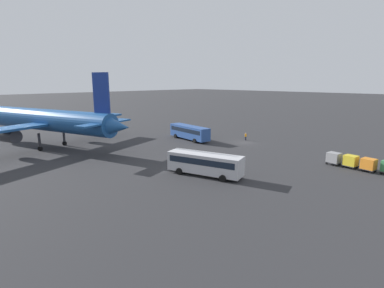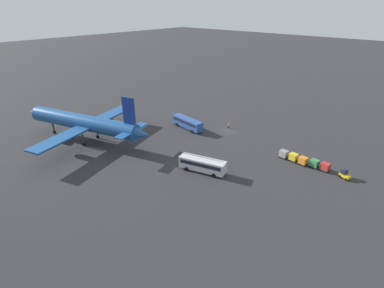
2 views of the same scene
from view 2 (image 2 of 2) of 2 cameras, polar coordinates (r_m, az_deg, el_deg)
ground_plane at (r=94.22m, az=6.84°, el=2.42°), size 600.00×600.00×0.00m
airplane at (r=89.95m, az=-19.75°, el=3.81°), size 43.21×37.41×15.11m
shuttle_bus_near at (r=95.20m, az=-0.89°, el=4.13°), size 12.30×4.28×3.30m
shuttle_bus_far at (r=70.89m, az=1.99°, el=-3.83°), size 11.60×5.88×3.26m
baggage_tug at (r=77.15m, az=27.08°, el=-5.16°), size 2.70×2.31×2.10m
worker_person at (r=96.42m, az=6.98°, el=3.52°), size 0.38×0.38×1.74m
cargo_cart_red at (r=78.04m, az=24.06°, el=-3.96°), size 2.23×1.96×2.06m
cargo_cart_green at (r=78.63m, az=22.28°, el=-3.39°), size 2.23×1.96×2.06m
cargo_cart_orange at (r=78.89m, az=20.40°, el=-2.96°), size 2.23×1.96×2.06m
cargo_cart_yellow at (r=79.84m, az=18.75°, el=-2.34°), size 2.23×1.96×2.06m
cargo_cart_grey at (r=80.74m, az=17.09°, el=-1.78°), size 2.23×1.96×2.06m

